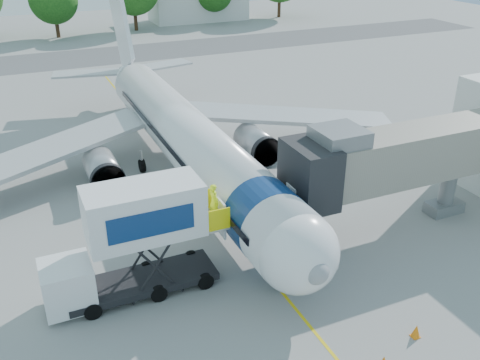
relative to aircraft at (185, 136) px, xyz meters
name	(u,v)px	position (x,y,z in m)	size (l,w,h in m)	color
ground	(208,202)	(0.00, -4.12, -2.95)	(160.00, 160.00, 0.00)	#9B9B98
guidance_line	(208,202)	(0.00, -4.12, -2.94)	(0.15, 70.00, 0.01)	yellow
taxiway_strip	(90,57)	(0.00, 37.88, -2.94)	(120.00, 10.00, 0.01)	#59595B
aircraft	(185,136)	(0.00, 0.00, 0.00)	(34.17, 37.73, 11.35)	white
jet_bridge	(392,159)	(7.99, -11.12, 1.39)	(13.90, 3.20, 6.60)	gray
catering_hiloader	(132,243)	(-6.26, -11.12, -0.19)	(8.50, 2.44, 5.50)	black
ground_tug	(445,358)	(3.45, -20.86, -2.28)	(3.49, 2.41, 1.27)	white
safety_cone_a	(416,331)	(3.76, -18.89, -2.65)	(0.39, 0.39, 0.62)	orange
outbuilding_right	(198,4)	(22.00, 57.88, -0.29)	(16.40, 7.40, 5.30)	silver
tree_d	(53,0)	(-2.00, 52.39, 2.40)	(6.92, 6.92, 8.82)	#382314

